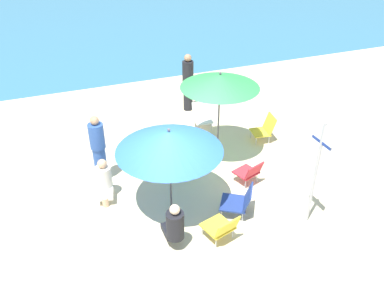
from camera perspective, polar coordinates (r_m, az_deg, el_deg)
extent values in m
plane|color=beige|center=(8.23, -1.94, -8.99)|extent=(40.00, 40.00, 0.00)
cube|color=teal|center=(21.28, -15.44, 16.05)|extent=(40.00, 16.00, 0.01)
cylinder|color=#4C4C51|center=(7.76, -3.10, -3.77)|extent=(0.04, 0.04, 1.74)
cone|color=blue|center=(7.39, -3.25, 0.44)|extent=(2.02, 2.02, 0.41)
sphere|color=#4C4C51|center=(7.27, -3.30, 2.01)|extent=(0.06, 0.06, 0.06)
cylinder|color=#4C4C51|center=(9.36, 3.78, 3.97)|extent=(0.04, 0.04, 2.03)
cone|color=green|center=(8.99, 3.98, 8.88)|extent=(1.78, 1.78, 0.29)
sphere|color=#4C4C51|center=(8.92, 4.02, 9.92)|extent=(0.06, 0.06, 0.06)
cube|color=white|center=(10.76, 1.56, 3.37)|extent=(0.49, 0.49, 0.03)
cube|color=white|center=(10.86, 1.20, 4.93)|extent=(0.46, 0.20, 0.41)
cylinder|color=silver|center=(10.72, 2.75, 2.41)|extent=(0.02, 0.02, 0.25)
cylinder|color=silver|center=(10.63, 0.91, 2.15)|extent=(0.02, 0.02, 0.25)
cylinder|color=silver|center=(11.02, 2.17, 3.29)|extent=(0.02, 0.02, 0.25)
cylinder|color=silver|center=(10.93, 0.37, 3.05)|extent=(0.02, 0.02, 0.25)
cube|color=navy|center=(8.00, 5.89, -8.31)|extent=(0.71, 0.72, 0.03)
cube|color=navy|center=(7.87, 7.89, -7.45)|extent=(0.41, 0.53, 0.38)
cylinder|color=silver|center=(7.93, 4.22, -9.84)|extent=(0.02, 0.02, 0.23)
cylinder|color=silver|center=(8.26, 4.62, -7.89)|extent=(0.02, 0.02, 0.23)
cylinder|color=silver|center=(7.91, 7.12, -10.17)|extent=(0.02, 0.02, 0.23)
cylinder|color=silver|center=(8.24, 7.40, -8.20)|extent=(0.02, 0.02, 0.23)
cube|color=teal|center=(9.12, -2.48, -2.34)|extent=(0.68, 0.67, 0.03)
cube|color=teal|center=(9.21, -1.96, -0.65)|extent=(0.48, 0.44, 0.35)
cylinder|color=silver|center=(9.00, -1.66, -3.91)|extent=(0.02, 0.02, 0.25)
cylinder|color=silver|center=(9.13, -4.08, -3.40)|extent=(0.02, 0.02, 0.25)
cylinder|color=silver|center=(9.27, -0.87, -2.71)|extent=(0.02, 0.02, 0.25)
cylinder|color=silver|center=(9.40, -3.23, -2.23)|extent=(0.02, 0.02, 0.25)
cube|color=gold|center=(7.48, 3.64, -11.53)|extent=(0.61, 0.61, 0.03)
cube|color=gold|center=(7.23, 5.04, -11.64)|extent=(0.51, 0.27, 0.34)
cylinder|color=silver|center=(7.59, 1.46, -12.07)|extent=(0.02, 0.02, 0.23)
cylinder|color=silver|center=(7.78, 3.81, -10.83)|extent=(0.02, 0.02, 0.23)
cylinder|color=silver|center=(7.38, 3.40, -13.74)|extent=(0.02, 0.02, 0.23)
cylinder|color=silver|center=(7.57, 5.77, -12.41)|extent=(0.02, 0.02, 0.23)
cube|color=gold|center=(10.37, 9.61, 1.65)|extent=(0.49, 0.53, 0.03)
cube|color=gold|center=(10.35, 10.90, 2.85)|extent=(0.23, 0.49, 0.43)
cylinder|color=silver|center=(10.23, 9.04, 0.39)|extent=(0.02, 0.02, 0.23)
cylinder|color=silver|center=(10.53, 8.30, 1.44)|extent=(0.02, 0.02, 0.23)
cylinder|color=silver|center=(10.35, 10.81, 0.62)|extent=(0.02, 0.02, 0.23)
cylinder|color=silver|center=(10.65, 10.04, 1.65)|extent=(0.02, 0.02, 0.23)
cube|color=red|center=(8.85, 7.61, -3.97)|extent=(0.58, 0.56, 0.03)
cube|color=red|center=(8.63, 8.79, -3.73)|extent=(0.48, 0.28, 0.33)
cylinder|color=silver|center=(8.91, 5.93, -4.60)|extent=(0.02, 0.02, 0.23)
cylinder|color=silver|center=(9.13, 7.58, -3.70)|extent=(0.02, 0.02, 0.23)
cylinder|color=silver|center=(8.72, 7.53, -5.61)|extent=(0.02, 0.02, 0.23)
cylinder|color=silver|center=(8.95, 9.17, -4.67)|extent=(0.02, 0.02, 0.23)
cylinder|color=#2D519E|center=(8.97, -12.78, -2.71)|extent=(0.27, 0.27, 0.82)
cylinder|color=#2D519E|center=(8.60, -13.31, 1.08)|extent=(0.32, 0.32, 0.56)
sphere|color=tan|center=(8.43, -13.62, 3.25)|extent=(0.18, 0.18, 0.18)
cube|color=silver|center=(8.45, -12.15, -6.78)|extent=(0.39, 0.42, 0.12)
cylinder|color=#DBAD84|center=(8.39, -12.10, -8.01)|extent=(0.12, 0.12, 0.21)
cylinder|color=silver|center=(8.44, -12.31, -4.68)|extent=(0.32, 0.32, 0.51)
sphere|color=#DBAD84|center=(8.24, -12.58, -2.73)|extent=(0.19, 0.19, 0.19)
cube|color=black|center=(7.40, -2.84, -11.99)|extent=(0.33, 0.37, 0.12)
cylinder|color=beige|center=(7.60, -3.24, -11.92)|extent=(0.12, 0.12, 0.26)
cylinder|color=black|center=(7.09, -2.39, -11.38)|extent=(0.31, 0.31, 0.53)
sphere|color=beige|center=(6.86, -2.45, -9.22)|extent=(0.18, 0.18, 0.18)
cylinder|color=black|center=(11.72, -0.57, 6.83)|extent=(0.27, 0.27, 0.87)
cylinder|color=black|center=(11.43, -0.58, 10.17)|extent=(0.31, 0.31, 0.60)
sphere|color=tan|center=(11.29, -0.60, 12.07)|extent=(0.20, 0.20, 0.20)
cylinder|color=#ADADB2|center=(7.60, 16.97, -4.28)|extent=(0.06, 0.06, 2.14)
cube|color=white|center=(7.16, 18.01, 1.22)|extent=(0.04, 0.49, 0.35)
cube|color=navy|center=(7.23, 17.82, 0.23)|extent=(0.04, 0.49, 0.06)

